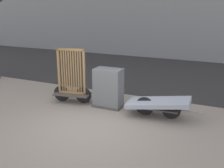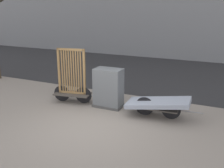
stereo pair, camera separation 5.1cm
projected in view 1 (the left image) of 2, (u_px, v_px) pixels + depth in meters
name	position (u px, v px, depth m)	size (l,w,h in m)	color
ground_plane	(91.00, 126.00, 7.33)	(60.00, 60.00, 0.00)	gray
road_strip	(156.00, 72.00, 13.29)	(56.00, 7.67, 0.01)	#2D2D30
bike_cart_with_bedframe	(72.00, 83.00, 8.98)	(1.98, 0.79, 1.89)	#4C4742
bike_cart_with_mattress	(158.00, 104.00, 7.85)	(2.28, 0.96, 0.65)	#4C4742
utility_cabinet	(108.00, 89.00, 8.62)	(0.97, 0.60, 1.29)	#4C4C4C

